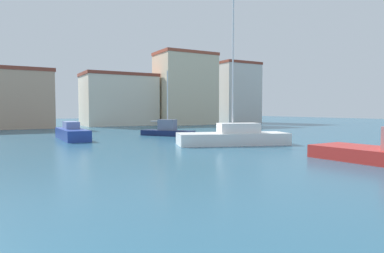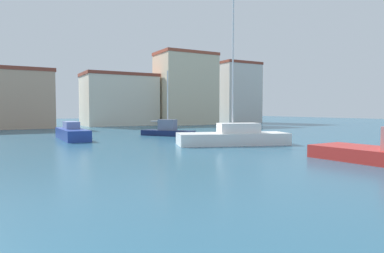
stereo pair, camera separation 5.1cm
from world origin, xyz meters
name	(u,v)px [view 2 (the right image)]	position (x,y,z in m)	size (l,w,h in m)	color
water	(185,142)	(15.00, 20.00, 0.00)	(160.00, 160.00, 0.00)	#285670
sailboat_white_behind_lamppost	(233,136)	(17.08, 16.32, 0.60)	(8.56, 5.25, 12.89)	white
sailboat_navy_far_left	(168,130)	(16.52, 26.40, 0.54)	(4.31, 5.26, 6.42)	#19234C
motorboat_blue_center_channel	(72,133)	(7.53, 26.95, 0.54)	(1.95, 6.96, 1.53)	#233D93
waterfront_apartments	(119,100)	(19.46, 50.85, 4.24)	(11.72, 7.36, 8.46)	beige
yacht_club	(186,89)	(30.47, 48.04, 6.21)	(9.98, 6.50, 12.40)	beige
harbor_office	(236,93)	(43.19, 50.60, 5.93)	(8.18, 6.94, 11.85)	beige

